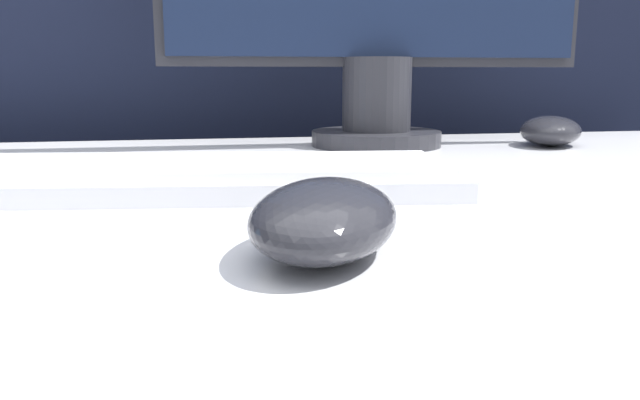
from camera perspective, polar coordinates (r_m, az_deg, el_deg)
name	(u,v)px	position (r m, az deg, el deg)	size (l,w,h in m)	color
partition_panel	(208,168)	(1.07, -10.22, 2.90)	(5.00, 0.03, 1.29)	black
computer_mouse_near	(333,217)	(0.33, 1.20, -1.61)	(0.11, 0.14, 0.04)	#232328
keyboard	(208,177)	(0.51, -10.16, 2.12)	(0.42, 0.19, 0.02)	silver
computer_mouse_far	(554,131)	(0.88, 20.57, 5.95)	(0.13, 0.14, 0.04)	#232328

